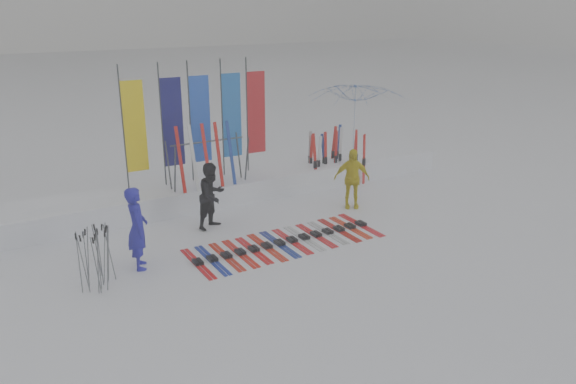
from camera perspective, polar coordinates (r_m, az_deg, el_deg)
ground at (r=12.10m, az=3.04°, el=-6.74°), size 120.00×120.00×0.00m
snow_bank at (r=15.75m, az=-6.17°, el=0.47°), size 14.00×1.60×0.60m
person_blue at (r=11.75m, az=-15.05°, el=-3.57°), size 0.54×0.71×1.74m
person_black at (r=13.55m, az=-7.72°, el=-0.36°), size 0.97×0.89×1.62m
person_yellow at (r=14.86m, az=6.49°, el=1.37°), size 1.01×0.79×1.60m
tent_canopy at (r=18.32m, az=6.97°, el=6.71°), size 3.87×3.92×2.88m
ski_row at (r=12.80m, az=-0.25°, el=-5.07°), size 4.44×1.69×0.07m
pole_cluster at (r=11.27m, az=-18.86°, el=-6.39°), size 0.70×0.78×1.25m
feather_flags at (r=15.23m, az=-8.95°, el=7.29°), size 4.08×0.18×3.20m
ski_rack at (r=14.83m, az=-8.12°, el=3.61°), size 2.04×0.80×1.23m
upright_skis at (r=16.96m, az=4.42°, el=3.57°), size 1.70×1.12×1.67m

